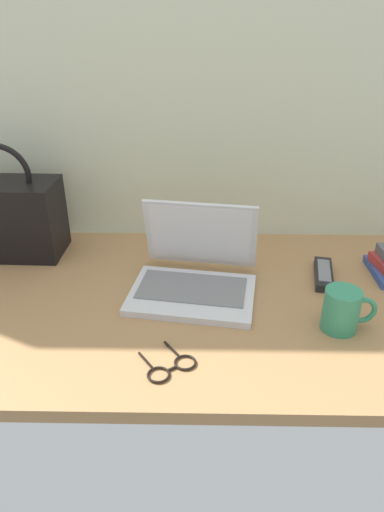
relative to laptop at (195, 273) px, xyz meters
name	(u,v)px	position (x,y,z in m)	size (l,w,h in m)	color
desk	(192,303)	(-0.01, -0.05, -0.06)	(1.60, 0.76, 0.03)	#A87A4C
laptop	(195,273)	(0.00, 0.00, 0.00)	(0.34, 0.32, 0.21)	silver
coffee_mug	(343,310)	(0.33, -0.17, 0.01)	(0.12, 0.08, 0.10)	#338C66
remote_control_far	(324,274)	(0.35, 0.06, -0.03)	(0.07, 0.17, 0.02)	black
eyeglasses	(171,367)	(-0.04, -0.31, -0.04)	(0.13, 0.14, 0.01)	black
handbag	(8,216)	(-0.55, 0.19, 0.07)	(0.30, 0.17, 0.33)	black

